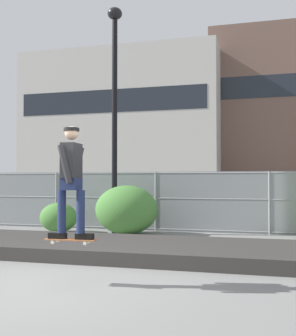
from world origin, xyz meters
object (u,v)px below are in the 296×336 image
(shrub_left, at_px, (58,218))
(parked_car_mid, at_px, (211,201))
(shrub_center, at_px, (126,210))
(skater, at_px, (71,175))
(parked_car_near, at_px, (40,198))
(skateboard, at_px, (71,240))
(street_lamp, at_px, (115,92))

(shrub_left, bearing_deg, parked_car_mid, 41.07)
(parked_car_mid, relative_size, shrub_center, 2.38)
(skater, height_order, parked_car_mid, skater)
(shrub_center, bearing_deg, skater, -80.56)
(parked_car_near, xyz_separation_m, parked_car_mid, (6.93, 0.02, 0.00))
(shrub_left, bearing_deg, skater, -61.33)
(skateboard, height_order, shrub_center, shrub_center)
(skater, bearing_deg, skateboard, -45.00)
(skateboard, height_order, parked_car_near, parked_car_near)
(parked_car_mid, bearing_deg, shrub_center, -120.08)
(skater, height_order, shrub_left, skater)
(skateboard, height_order, parked_car_mid, parked_car_mid)
(street_lamp, height_order, shrub_left, street_lamp)
(skater, distance_m, parked_car_near, 11.02)
(skateboard, distance_m, shrub_center, 5.83)
(skater, relative_size, street_lamp, 0.26)
(skateboard, height_order, skater, skater)
(skater, height_order, shrub_center, skater)
(skateboard, height_order, shrub_left, shrub_left)
(street_lamp, xyz_separation_m, shrub_center, (0.39, -0.06, -3.50))
(skater, relative_size, shrub_center, 0.93)
(parked_car_near, height_order, shrub_center, parked_car_near)
(skater, bearing_deg, street_lamp, 103.08)
(shrub_center, bearing_deg, skateboard, -80.56)
(shrub_left, bearing_deg, shrub_center, 2.27)
(shrub_left, bearing_deg, street_lamp, 4.58)
(skateboard, xyz_separation_m, shrub_center, (-0.96, 5.75, 0.04))
(shrub_center, bearing_deg, parked_car_mid, 59.92)
(shrub_left, bearing_deg, parked_car_near, 126.45)
(skateboard, relative_size, shrub_left, 0.70)
(parked_car_mid, height_order, shrub_center, parked_car_mid)
(skateboard, distance_m, shrub_left, 6.46)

